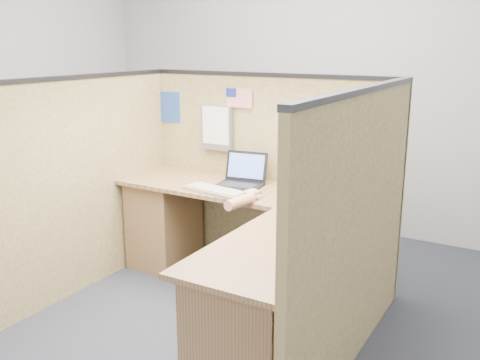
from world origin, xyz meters
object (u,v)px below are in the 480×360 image
Objects in this scene: laptop at (243,177)px; keyboard at (216,191)px; l_desk at (241,256)px; mouse at (253,196)px.

laptop is 0.70× the size of keyboard.
keyboard is at bearing -109.77° from laptop.
mouse reaches higher than l_desk.
laptop is 0.37m from mouse.
l_desk is at bearing -23.72° from keyboard.
laptop is at bearing 86.05° from keyboard.
mouse is (-0.02, 0.19, 0.36)m from l_desk.
mouse is at bearing -58.18° from laptop.
laptop reaches higher than keyboard.
l_desk is 5.60× the size of laptop.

